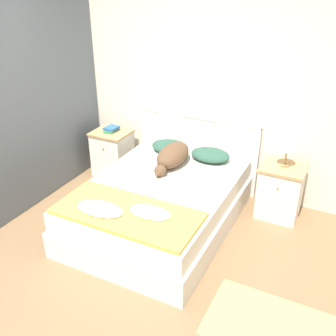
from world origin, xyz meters
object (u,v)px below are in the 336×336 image
Objects in this scene: nightstand_left at (113,153)px; book_stack at (111,129)px; table_lamp at (288,143)px; dog at (173,156)px; nightstand_right at (280,191)px; pillow_left at (170,147)px; bed at (160,205)px; pillow_right at (210,155)px.

book_stack is at bearing 107.11° from nightstand_left.
table_lamp reaches higher than nightstand_left.
nightstand_left is 1.74× the size of table_lamp.
table_lamp reaches higher than dog.
nightstand_right is 0.79× the size of dog.
book_stack is at bearing -179.77° from table_lamp.
table_lamp reaches higher than book_stack.
pillow_left is 0.60× the size of dog.
nightstand_left is 2.30m from table_lamp.
dog reaches higher than nightstand_right.
nightstand_left is at bearing 145.38° from bed.
nightstand_left reaches higher than bed.
nightstand_left is (-1.11, 0.77, 0.06)m from bed.
dog reaches higher than nightstand_left.
nightstand_left is 1.32× the size of pillow_left.
nightstand_right is at bearing 14.16° from dog.
pillow_left reaches higher than bed.
table_lamp is (0.85, 0.01, 0.31)m from pillow_right.
book_stack is at bearing 179.81° from pillow_left.
nightstand_right is at bearing -0.47° from pillow_left.
bed is 8.96× the size of book_stack.
pillow_left is (-0.26, 0.78, 0.32)m from bed.
pillow_left is at bearing 108.73° from bed.
dog is at bearing -165.84° from nightstand_right.
pillow_left is at bearing 179.53° from nightstand_right.
nightstand_right is 2.26m from book_stack.
dog is (-1.19, -0.30, 0.31)m from nightstand_right.
dog is 1.09m from book_stack.
pillow_left is (-1.38, 0.01, 0.26)m from nightstand_right.
dog reaches higher than bed.
bed is 1.35m from nightstand_left.
bed is 3.24× the size of nightstand_right.
dog is 3.48× the size of book_stack.
book_stack is 2.24m from table_lamp.
table_lamp reaches higher than pillow_left.
table_lamp is (1.38, 0.01, 0.31)m from pillow_left.
table_lamp is at bearing 0.23° from book_stack.
table_lamp is (2.23, 0.02, 0.57)m from nightstand_left.
book_stack is 0.63× the size of table_lamp.
table_lamp is at bearing 35.41° from bed.
book_stack is (-1.38, 0.00, 0.08)m from pillow_right.
book_stack is at bearing 163.23° from dog.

